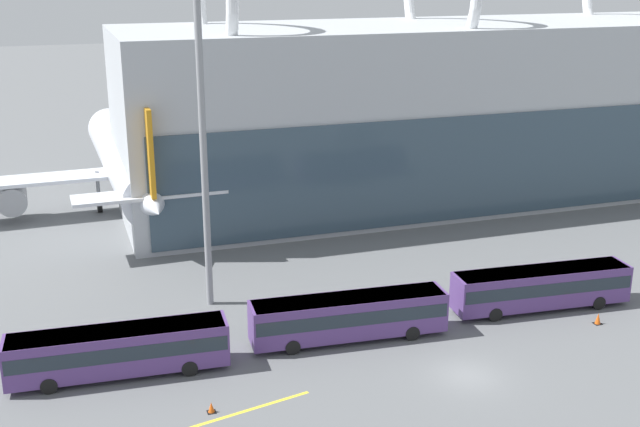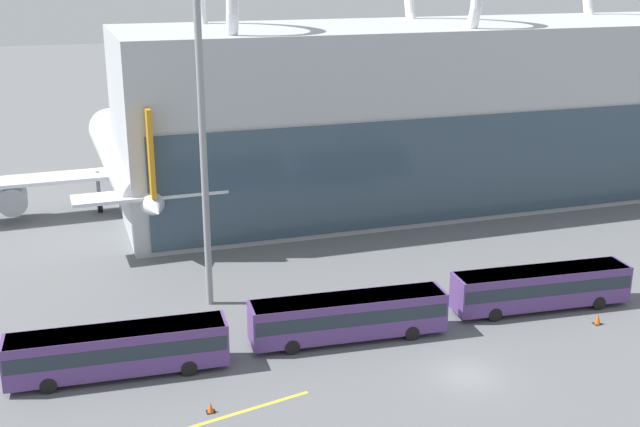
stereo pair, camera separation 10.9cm
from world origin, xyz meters
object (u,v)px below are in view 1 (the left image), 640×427
shuttle_bus_0 (119,349)px  traffic_cone_0 (211,407)px  floodlight_mast (199,53)px  airliner_at_gate_far (558,113)px  airliner_at_gate_near (128,162)px  traffic_cone_2 (598,319)px  shuttle_bus_2 (541,286)px  shuttle_bus_1 (349,315)px

shuttle_bus_0 → traffic_cone_0: 7.62m
floodlight_mast → traffic_cone_0: (-2.88, -14.92, -18.17)m
airliner_at_gate_far → traffic_cone_0: 75.02m
shuttle_bus_0 → floodlight_mast: floodlight_mast is taller
shuttle_bus_0 → airliner_at_gate_near: bearing=86.6°
airliner_at_gate_far → floodlight_mast: size_ratio=1.28×
traffic_cone_0 → floodlight_mast: bearing=79.1°
traffic_cone_2 → floodlight_mast: bearing=154.2°
shuttle_bus_2 → traffic_cone_2: bearing=-51.4°
shuttle_bus_1 → floodlight_mast: 20.36m
traffic_cone_2 → airliner_at_gate_near: bearing=125.7°
airliner_at_gate_near → shuttle_bus_2: (25.72, -35.67, -2.90)m
shuttle_bus_0 → shuttle_bus_2: same height
airliner_at_gate_near → shuttle_bus_0: 36.38m
shuttle_bus_0 → airliner_at_gate_far: bearing=39.1°
floodlight_mast → shuttle_bus_2: bearing=-20.7°
shuttle_bus_2 → airliner_at_gate_far: bearing=59.1°
airliner_at_gate_far → shuttle_bus_2: airliner_at_gate_far is taller
airliner_at_gate_far → shuttle_bus_0: airliner_at_gate_far is taller
floodlight_mast → airliner_at_gate_far: bearing=32.9°
floodlight_mast → traffic_cone_2: floodlight_mast is taller
airliner_at_gate_near → shuttle_bus_0: (-4.40, -36.00, -2.90)m
shuttle_bus_1 → floodlight_mast: (-7.70, 8.83, 16.66)m
traffic_cone_2 → traffic_cone_0: bearing=-174.4°
shuttle_bus_1 → shuttle_bus_2: bearing=5.0°
airliner_at_gate_near → floodlight_mast: size_ratio=1.42×
airliner_at_gate_near → shuttle_bus_2: 44.07m
shuttle_bus_1 → airliner_at_gate_far: bearing=47.7°
shuttle_bus_0 → shuttle_bus_2: bearing=4.2°
shuttle_bus_0 → traffic_cone_0: (4.48, -5.98, -1.51)m
shuttle_bus_1 → shuttle_bus_2: size_ratio=1.00×
airliner_at_gate_far → airliner_at_gate_near: bearing=87.5°
shuttle_bus_0 → traffic_cone_2: 32.72m
airliner_at_gate_near → shuttle_bus_1: (10.66, -35.88, -2.90)m
shuttle_bus_2 → traffic_cone_0: bearing=-161.7°
airliner_at_gate_far → traffic_cone_2: 54.71m
shuttle_bus_2 → airliner_at_gate_near: bearing=130.3°
floodlight_mast → traffic_cone_2: (25.17, -12.17, -18.08)m
airliner_at_gate_far → shuttle_bus_2: size_ratio=2.74×
airliner_at_gate_near → floodlight_mast: (2.96, -27.05, 13.76)m
airliner_at_gate_far → shuttle_bus_0: 74.73m
shuttle_bus_1 → floodlight_mast: bearing=135.3°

